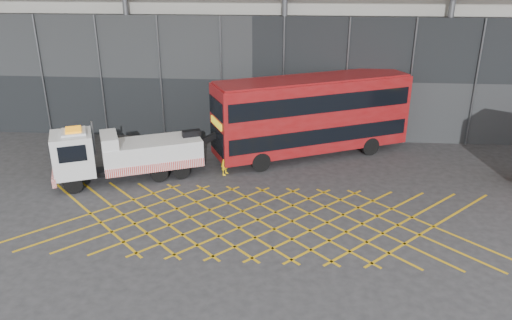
{
  "coord_description": "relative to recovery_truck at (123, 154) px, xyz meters",
  "views": [
    {
      "loc": [
        4.7,
        -20.38,
        11.28
      ],
      "look_at": [
        3.0,
        1.5,
        2.4
      ],
      "focal_mm": 35.0,
      "sensor_mm": 36.0,
      "label": 1
    }
  ],
  "objects": [
    {
      "name": "ground_plane",
      "position": [
        4.38,
        -4.05,
        -1.49
      ],
      "size": [
        120.0,
        120.0,
        0.0
      ],
      "primitive_type": "plane",
      "color": "#29292C"
    },
    {
      "name": "road_markings",
      "position": [
        7.58,
        -4.05,
        -1.49
      ],
      "size": [
        23.16,
        7.16,
        0.01
      ],
      "color": "#C99512",
      "rests_on": "ground_plane"
    },
    {
      "name": "recovery_truck",
      "position": [
        0.0,
        0.0,
        0.0
      ],
      "size": [
        8.97,
        5.13,
        3.23
      ],
      "rotation": [
        0.0,
        0.0,
        0.41
      ],
      "color": "black",
      "rests_on": "ground_plane"
    },
    {
      "name": "bus_towed",
      "position": [
        10.2,
        4.44,
        1.2
      ],
      "size": [
        11.93,
        7.55,
        4.85
      ],
      "rotation": [
        0.0,
        0.0,
        0.44
      ],
      "color": "maroon",
      "rests_on": "ground_plane"
    },
    {
      "name": "worker",
      "position": [
        5.36,
        1.11,
        -0.64
      ],
      "size": [
        0.56,
        0.71,
        1.7
      ],
      "primitive_type": "imported",
      "rotation": [
        0.0,
        0.0,
        1.29
      ],
      "color": "yellow",
      "rests_on": "ground_plane"
    }
  ]
}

